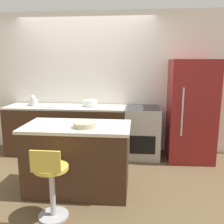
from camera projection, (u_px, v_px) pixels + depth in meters
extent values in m
plane|color=brown|center=(80.00, 160.00, 4.36)|extent=(14.00, 14.00, 0.00)
cube|color=white|center=(86.00, 83.00, 4.75)|extent=(8.00, 0.06, 2.60)
cube|color=#422819|center=(66.00, 131.00, 4.63)|extent=(2.17, 0.62, 0.87)
cube|color=beige|center=(65.00, 107.00, 4.54)|extent=(2.17, 0.62, 0.03)
cube|color=#9EA3A8|center=(45.00, 106.00, 4.57)|extent=(0.44, 0.34, 0.01)
cube|color=#422819|center=(78.00, 159.00, 3.29)|extent=(1.31, 0.69, 0.86)
cube|color=beige|center=(77.00, 127.00, 3.20)|extent=(1.37, 0.73, 0.04)
cube|color=#B7B2A8|center=(142.00, 132.00, 4.49)|extent=(0.61, 0.62, 0.90)
cube|color=black|center=(142.00, 145.00, 4.21)|extent=(0.43, 0.01, 0.31)
cube|color=#333338|center=(143.00, 107.00, 4.40)|extent=(0.58, 0.59, 0.01)
cube|color=maroon|center=(191.00, 111.00, 4.29)|extent=(0.76, 0.69, 1.74)
cube|color=silver|center=(182.00, 112.00, 3.95)|extent=(0.02, 0.02, 0.78)
cylinder|color=#B7B7BC|center=(54.00, 215.00, 2.79)|extent=(0.33, 0.33, 0.02)
cylinder|color=#B7B7BC|center=(53.00, 194.00, 2.73)|extent=(0.06, 0.06, 0.56)
cylinder|color=gold|center=(51.00, 168.00, 2.67)|extent=(0.37, 0.37, 0.04)
cube|color=gold|center=(45.00, 162.00, 2.49)|extent=(0.32, 0.02, 0.23)
cylinder|color=silver|center=(33.00, 102.00, 4.62)|extent=(0.17, 0.17, 0.11)
sphere|color=silver|center=(33.00, 98.00, 4.61)|extent=(0.09, 0.09, 0.09)
cylinder|color=white|center=(90.00, 103.00, 4.52)|extent=(0.26, 0.26, 0.11)
cylinder|color=#C1B28E|center=(84.00, 125.00, 3.09)|extent=(0.29, 0.29, 0.06)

